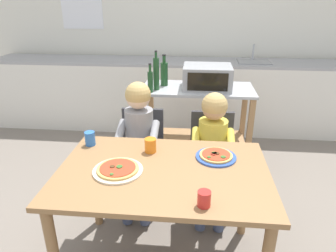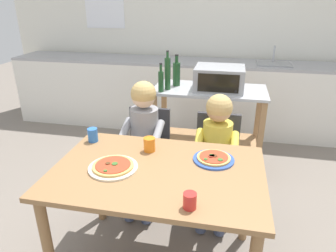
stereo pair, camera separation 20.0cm
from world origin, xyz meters
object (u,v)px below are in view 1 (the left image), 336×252
Objects in this scene: toaster_oven at (207,77)px; bottle_clear_vinegar at (150,81)px; dining_chair_left at (142,151)px; pizza_plate_blue_rimmed at (216,156)px; bottle_slim_sauce at (164,73)px; drinking_cup_blue at (90,138)px; dining_chair_right at (211,155)px; drinking_cup_red at (204,199)px; kitchen_island_cart at (197,115)px; child_in_yellow_shirt at (213,142)px; drinking_cup_orange at (150,145)px; dining_table at (163,185)px; pizza_plate_cream at (118,170)px; bottle_dark_olive_oil at (156,73)px; child_in_grey_shirt at (138,134)px.

bottle_clear_vinegar is at bearing -160.90° from toaster_oven.
dining_chair_left is 3.21× the size of pizza_plate_blue_rimmed.
pizza_plate_blue_rimmed is (0.46, -1.23, -0.23)m from bottle_slim_sauce.
drinking_cup_blue is at bearing -122.86° from dining_chair_left.
dining_chair_right is 8.52× the size of drinking_cup_blue.
dining_chair_right is 10.07× the size of drinking_cup_red.
drinking_cup_red is (0.49, -1.00, 0.29)m from dining_chair_left.
kitchen_island_cart reaches higher than drinking_cup_red.
child_in_yellow_shirt is at bearing -61.62° from bottle_slim_sauce.
dining_chair_left is 0.81× the size of child_in_yellow_shirt.
kitchen_island_cart is at bearing -8.29° from bottle_slim_sauce.
dining_chair_left is at bearing 107.69° from drinking_cup_orange.
dining_table is at bearing -27.48° from drinking_cup_blue.
kitchen_island_cart reaches higher than dining_table.
child_in_yellow_shirt is at bearing 46.34° from pizza_plate_cream.
drinking_cup_orange is at bearing 122.71° from drinking_cup_red.
child_in_yellow_shirt is (0.52, -0.69, -0.35)m from bottle_dark_olive_oil.
drinking_cup_blue reaches higher than dining_chair_right.
bottle_clear_vinegar is 0.98m from drinking_cup_orange.
bottle_clear_vinegar is at bearing 89.43° from pizza_plate_cream.
pizza_plate_cream is at bearing -92.50° from bottle_dark_olive_oil.
pizza_plate_blue_rimmed is at bearing -69.57° from bottle_slim_sauce.
drinking_cup_orange is at bearing -72.31° from dining_chair_left.
bottle_slim_sauce reaches higher than pizza_plate_cream.
pizza_plate_cream is (-0.00, -0.74, 0.27)m from dining_chair_left.
bottle_clear_vinegar is 1.24m from dining_table.
child_in_grey_shirt reaches higher than dining_table.
bottle_slim_sauce is (-0.33, 0.05, 0.41)m from kitchen_island_cart.
drinking_cup_red is at bearing -88.51° from kitchen_island_cart.
drinking_cup_blue reaches higher than dining_table.
bottle_clear_vinegar reaches higher than toaster_oven.
dining_table is 15.33× the size of drinking_cup_red.
bottle_slim_sauce is 1.21m from drinking_cup_blue.
child_in_grey_shirt is 1.06× the size of child_in_yellow_shirt.
child_in_grey_shirt is at bearing -169.98° from dining_chair_right.
bottle_clear_vinegar is 0.65m from child_in_grey_shirt.
dining_table is (-0.19, -1.35, 0.06)m from kitchen_island_cart.
child_in_grey_shirt reaches higher than toaster_oven.
pizza_plate_blue_rimmed is (0.57, -0.40, 0.06)m from child_in_grey_shirt.
drinking_cup_blue reaches higher than drinking_cup_red.
kitchen_island_cart is at bearing 98.87° from child_in_yellow_shirt.
drinking_cup_orange reaches higher than dining_chair_right.
kitchen_island_cart reaches higher than dining_chair_right.
dining_chair_left is 1.00× the size of dining_chair_right.
pizza_plate_cream is at bearing -110.94° from toaster_oven.
drinking_cup_blue is (-0.42, 0.06, 0.00)m from drinking_cup_orange.
child_in_yellow_shirt reaches higher than pizza_plate_blue_rimmed.
child_in_grey_shirt is 4.22× the size of pizza_plate_blue_rimmed.
bottle_dark_olive_oil is at bearing 105.55° from drinking_cup_red.
dining_chair_left is at bearing -129.13° from toaster_oven.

